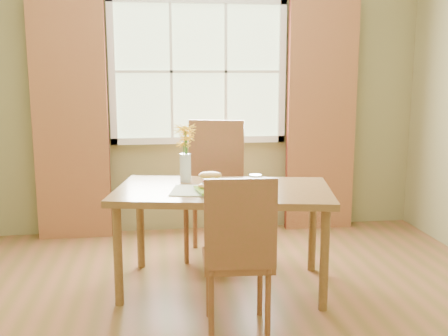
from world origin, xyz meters
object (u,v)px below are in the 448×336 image
(chair_far, at_px, (215,182))
(flower_vase, at_px, (185,146))
(croissant_sandwich, at_px, (210,180))
(water_glass, at_px, (255,184))
(dining_table, at_px, (223,199))
(chair_near, at_px, (239,249))

(chair_far, distance_m, flower_vase, 0.64)
(flower_vase, bearing_deg, croissant_sandwich, -67.78)
(croissant_sandwich, height_order, water_glass, croissant_sandwich)
(chair_far, height_order, flower_vase, flower_vase)
(croissant_sandwich, bearing_deg, chair_far, 83.48)
(dining_table, distance_m, flower_vase, 0.49)
(chair_far, height_order, croissant_sandwich, chair_far)
(dining_table, bearing_deg, chair_near, -79.57)
(chair_far, distance_m, water_glass, 0.92)
(dining_table, height_order, water_glass, water_glass)
(dining_table, relative_size, croissant_sandwich, 9.46)
(dining_table, xyz_separation_m, chair_far, (0.02, 0.71, -0.03))
(chair_near, relative_size, chair_far, 0.85)
(croissant_sandwich, bearing_deg, dining_table, 43.85)
(dining_table, distance_m, water_glass, 0.29)
(chair_near, bearing_deg, dining_table, 93.07)
(croissant_sandwich, bearing_deg, flower_vase, 114.54)
(dining_table, relative_size, chair_near, 1.68)
(water_glass, xyz_separation_m, flower_vase, (-0.43, 0.43, 0.20))
(chair_near, distance_m, chair_far, 1.42)
(chair_near, bearing_deg, croissant_sandwich, 102.24)
(water_glass, distance_m, flower_vase, 0.64)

